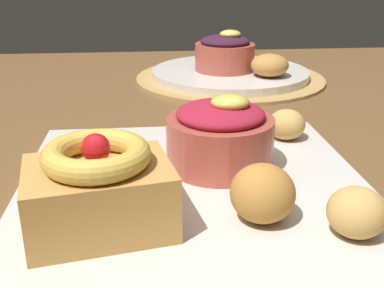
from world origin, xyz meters
name	(u,v)px	position (x,y,z in m)	size (l,w,h in m)	color
dining_table	(124,198)	(0.00, 0.00, 0.64)	(1.26, 1.00, 0.73)	brown
woven_placemat	(230,78)	(0.17, 0.23, 0.73)	(0.31, 0.31, 0.01)	#AD894C
front_plate	(194,190)	(0.07, -0.18, 0.74)	(0.29, 0.29, 0.01)	silver
cake_slice	(96,188)	(0.00, -0.24, 0.77)	(0.11, 0.09, 0.07)	#C68E47
berry_ramekin	(220,135)	(0.10, -0.14, 0.77)	(0.10, 0.10, 0.07)	#B24C3D
fritter_front	(357,212)	(0.17, -0.27, 0.76)	(0.04, 0.04, 0.04)	tan
fritter_middle	(287,124)	(0.18, -0.08, 0.76)	(0.04, 0.04, 0.03)	tan
fritter_back	(262,193)	(0.11, -0.24, 0.76)	(0.05, 0.05, 0.04)	#BC7F38
back_plate	(230,73)	(0.17, 0.23, 0.74)	(0.26, 0.26, 0.01)	silver
back_ramekin	(225,53)	(0.16, 0.23, 0.78)	(0.10, 0.10, 0.07)	#B24C3D
back_pastry	(270,65)	(0.23, 0.18, 0.76)	(0.06, 0.06, 0.04)	#B77F3D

